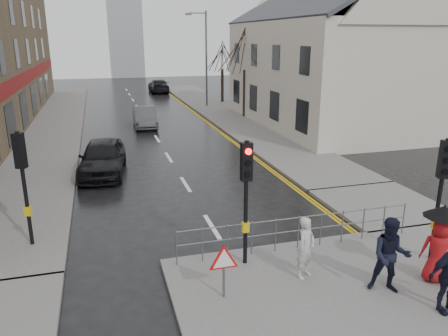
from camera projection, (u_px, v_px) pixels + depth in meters
ground at (240, 272)px, 11.66m from camera, size 120.00×120.00×0.00m
near_pavement at (427, 331)px, 9.21m from camera, size 10.00×9.00×0.14m
left_pavement at (54, 124)px, 31.09m from camera, size 4.00×44.00×0.14m
right_pavement at (221, 111)px, 36.36m from camera, size 4.00×40.00×0.14m
pavement_bridge_right at (382, 205)px, 16.12m from camera, size 4.00×4.20×0.14m
building_right_cream at (326, 56)px, 30.02m from camera, size 9.00×16.40×10.10m
church_tower at (124, 16)px, 66.52m from camera, size 5.00×5.00×18.00m
traffic_signal_near_left at (246, 182)px, 11.18m from camera, size 0.28×0.27×3.40m
traffic_signal_near_right at (442, 179)px, 11.40m from camera, size 0.34×0.33×3.40m
traffic_signal_far_left at (22, 169)px, 12.26m from camera, size 0.34×0.33×3.40m
guard_railing_front at (299, 225)px, 12.48m from camera, size 7.14×0.04×1.00m
warning_sign at (224, 262)px, 10.04m from camera, size 0.80×0.07×1.35m
street_lamp at (204, 53)px, 37.61m from camera, size 1.83×0.25×8.00m
tree_near at (245, 49)px, 32.41m from camera, size 2.40×2.40×6.58m
tree_far at (222, 55)px, 40.11m from camera, size 2.40×2.40×5.64m
pedestrian_a at (306, 248)px, 10.95m from camera, size 0.70×0.64×1.61m
pedestrian_b at (391, 256)px, 10.27m from camera, size 1.14×1.07×1.87m
pedestrian_with_umbrella at (440, 240)px, 10.66m from camera, size 0.97×0.96×2.01m
car_parked at (102, 157)px, 19.73m from camera, size 2.46×4.89×1.60m
car_mid at (145, 117)px, 30.21m from camera, size 1.56×4.23×1.38m
car_far at (159, 86)px, 49.10m from camera, size 2.15×5.05×1.45m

